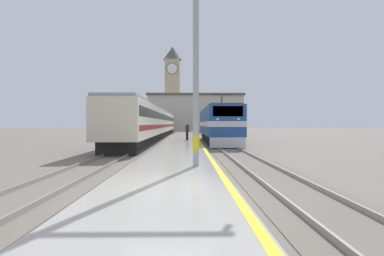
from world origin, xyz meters
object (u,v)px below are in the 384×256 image
(clock_tower, at_px, (173,86))
(catenary_mast, at_px, (199,49))
(locomotive_train, at_px, (217,125))
(passenger_train, at_px, (155,123))
(person_on_platform, at_px, (187,131))

(clock_tower, bearing_deg, catenary_mast, -86.32)
(locomotive_train, bearing_deg, clock_tower, 97.95)
(catenary_mast, distance_m, clock_tower, 71.49)
(locomotive_train, xyz_separation_m, catenary_mast, (-2.62, -19.47, 2.95))
(locomotive_train, xyz_separation_m, clock_tower, (-7.19, 51.47, 10.51))
(passenger_train, bearing_deg, catenary_mast, -80.32)
(passenger_train, height_order, catenary_mast, catenary_mast)
(person_on_platform, bearing_deg, locomotive_train, 23.44)
(person_on_platform, xyz_separation_m, clock_tower, (-4.07, 52.82, 11.15))
(locomotive_train, bearing_deg, passenger_train, 132.04)
(locomotive_train, relative_size, catenary_mast, 1.89)
(locomotive_train, distance_m, person_on_platform, 3.46)
(catenary_mast, bearing_deg, person_on_platform, 91.57)
(catenary_mast, xyz_separation_m, person_on_platform, (-0.50, 18.12, -3.59))
(locomotive_train, bearing_deg, person_on_platform, -156.56)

